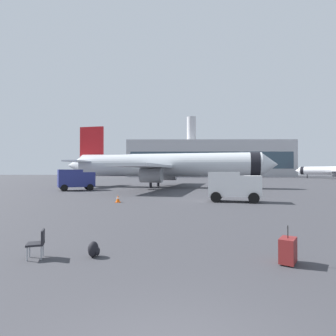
{
  "coord_description": "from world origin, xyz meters",
  "views": [
    {
      "loc": [
        -0.01,
        -3.44,
        2.65
      ],
      "look_at": [
        -0.3,
        24.86,
        3.0
      ],
      "focal_mm": 29.06,
      "sensor_mm": 36.0,
      "label": 1
    }
  ],
  "objects_px": {
    "safety_cone_mid": "(239,193)",
    "gate_chair": "(38,242)",
    "rolling_suitcase": "(288,250)",
    "service_truck": "(76,179)",
    "safety_cone_near": "(65,186)",
    "safety_cone_far": "(239,189)",
    "safety_cone_outer": "(118,199)",
    "cargo_van": "(234,185)",
    "airplane_at_gate": "(165,165)",
    "traveller_backpack": "(94,249)"
  },
  "relations": [
    {
      "from": "service_truck",
      "to": "gate_chair",
      "type": "distance_m",
      "value": 30.81
    },
    {
      "from": "airplane_at_gate",
      "to": "cargo_van",
      "type": "bearing_deg",
      "value": -72.96
    },
    {
      "from": "safety_cone_outer",
      "to": "cargo_van",
      "type": "bearing_deg",
      "value": 3.4
    },
    {
      "from": "service_truck",
      "to": "safety_cone_mid",
      "type": "relative_size",
      "value": 8.5
    },
    {
      "from": "cargo_van",
      "to": "safety_cone_near",
      "type": "distance_m",
      "value": 29.68
    },
    {
      "from": "airplane_at_gate",
      "to": "safety_cone_outer",
      "type": "relative_size",
      "value": 57.16
    },
    {
      "from": "airplane_at_gate",
      "to": "cargo_van",
      "type": "height_order",
      "value": "airplane_at_gate"
    },
    {
      "from": "service_truck",
      "to": "cargo_van",
      "type": "xyz_separation_m",
      "value": [
        18.73,
        -13.91,
        -0.16
      ]
    },
    {
      "from": "safety_cone_outer",
      "to": "traveller_backpack",
      "type": "bearing_deg",
      "value": -81.79
    },
    {
      "from": "safety_cone_far",
      "to": "traveller_backpack",
      "type": "bearing_deg",
      "value": -113.24
    },
    {
      "from": "safety_cone_near",
      "to": "gate_chair",
      "type": "height_order",
      "value": "gate_chair"
    },
    {
      "from": "safety_cone_outer",
      "to": "rolling_suitcase",
      "type": "height_order",
      "value": "rolling_suitcase"
    },
    {
      "from": "safety_cone_near",
      "to": "rolling_suitcase",
      "type": "xyz_separation_m",
      "value": [
        20.3,
        -35.3,
        0.04
      ]
    },
    {
      "from": "cargo_van",
      "to": "gate_chair",
      "type": "relative_size",
      "value": 5.53
    },
    {
      "from": "safety_cone_near",
      "to": "airplane_at_gate",
      "type": "bearing_deg",
      "value": 6.37
    },
    {
      "from": "cargo_van",
      "to": "traveller_backpack",
      "type": "relative_size",
      "value": 9.91
    },
    {
      "from": "service_truck",
      "to": "traveller_backpack",
      "type": "relative_size",
      "value": 10.99
    },
    {
      "from": "rolling_suitcase",
      "to": "gate_chair",
      "type": "height_order",
      "value": "rolling_suitcase"
    },
    {
      "from": "service_truck",
      "to": "safety_cone_outer",
      "type": "xyz_separation_m",
      "value": [
        8.7,
        -14.5,
        -1.3
      ]
    },
    {
      "from": "safety_cone_near",
      "to": "traveller_backpack",
      "type": "height_order",
      "value": "safety_cone_near"
    },
    {
      "from": "airplane_at_gate",
      "to": "traveller_backpack",
      "type": "relative_size",
      "value": 74.09
    },
    {
      "from": "safety_cone_mid",
      "to": "safety_cone_far",
      "type": "distance_m",
      "value": 3.65
    },
    {
      "from": "safety_cone_far",
      "to": "rolling_suitcase",
      "type": "distance_m",
      "value": 26.31
    },
    {
      "from": "traveller_backpack",
      "to": "safety_cone_far",
      "type": "bearing_deg",
      "value": 66.76
    },
    {
      "from": "safety_cone_mid",
      "to": "rolling_suitcase",
      "type": "xyz_separation_m",
      "value": [
        -4.16,
        -22.29,
        0.08
      ]
    },
    {
      "from": "traveller_backpack",
      "to": "gate_chair",
      "type": "xyz_separation_m",
      "value": [
        -1.67,
        -0.14,
        0.27
      ]
    },
    {
      "from": "safety_cone_mid",
      "to": "gate_chair",
      "type": "xyz_separation_m",
      "value": [
        -11.58,
        -21.86,
        0.19
      ]
    },
    {
      "from": "safety_cone_outer",
      "to": "safety_cone_far",
      "type": "bearing_deg",
      "value": 38.98
    },
    {
      "from": "rolling_suitcase",
      "to": "gate_chair",
      "type": "bearing_deg",
      "value": 176.71
    },
    {
      "from": "rolling_suitcase",
      "to": "safety_cone_far",
      "type": "bearing_deg",
      "value": 78.85
    },
    {
      "from": "service_truck",
      "to": "safety_cone_near",
      "type": "bearing_deg",
      "value": 124.17
    },
    {
      "from": "safety_cone_near",
      "to": "rolling_suitcase",
      "type": "bearing_deg",
      "value": -60.1
    },
    {
      "from": "service_truck",
      "to": "rolling_suitcase",
      "type": "relative_size",
      "value": 4.8
    },
    {
      "from": "service_truck",
      "to": "safety_cone_near",
      "type": "xyz_separation_m",
      "value": [
        -3.72,
        5.47,
        -1.25
      ]
    },
    {
      "from": "cargo_van",
      "to": "rolling_suitcase",
      "type": "height_order",
      "value": "cargo_van"
    },
    {
      "from": "traveller_backpack",
      "to": "airplane_at_gate",
      "type": "bearing_deg",
      "value": 87.78
    },
    {
      "from": "safety_cone_mid",
      "to": "traveller_backpack",
      "type": "relative_size",
      "value": 1.29
    },
    {
      "from": "safety_cone_outer",
      "to": "traveller_backpack",
      "type": "xyz_separation_m",
      "value": [
        2.13,
        -14.75,
        -0.07
      ]
    },
    {
      "from": "service_truck",
      "to": "safety_cone_mid",
      "type": "height_order",
      "value": "service_truck"
    },
    {
      "from": "cargo_van",
      "to": "rolling_suitcase",
      "type": "relative_size",
      "value": 4.32
    },
    {
      "from": "safety_cone_mid",
      "to": "rolling_suitcase",
      "type": "bearing_deg",
      "value": -100.58
    },
    {
      "from": "safety_cone_mid",
      "to": "safety_cone_outer",
      "type": "height_order",
      "value": "safety_cone_outer"
    },
    {
      "from": "airplane_at_gate",
      "to": "gate_chair",
      "type": "bearing_deg",
      "value": -94.8
    },
    {
      "from": "safety_cone_mid",
      "to": "safety_cone_far",
      "type": "height_order",
      "value": "safety_cone_far"
    },
    {
      "from": "airplane_at_gate",
      "to": "service_truck",
      "type": "height_order",
      "value": "airplane_at_gate"
    },
    {
      "from": "cargo_van",
      "to": "safety_cone_far",
      "type": "bearing_deg",
      "value": 73.45
    },
    {
      "from": "service_truck",
      "to": "cargo_van",
      "type": "bearing_deg",
      "value": -36.59
    },
    {
      "from": "safety_cone_mid",
      "to": "safety_cone_far",
      "type": "xyz_separation_m",
      "value": [
        0.93,
        3.53,
        0.1
      ]
    },
    {
      "from": "airplane_at_gate",
      "to": "safety_cone_far",
      "type": "xyz_separation_m",
      "value": [
        9.43,
        -11.26,
        -3.25
      ]
    },
    {
      "from": "safety_cone_far",
      "to": "safety_cone_outer",
      "type": "xyz_separation_m",
      "value": [
        -12.97,
        -10.49,
        -0.1
      ]
    }
  ]
}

